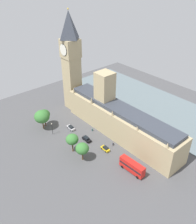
{
  "coord_description": "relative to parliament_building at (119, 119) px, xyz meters",
  "views": [
    {
      "loc": [
        62.93,
        59.67,
        65.95
      ],
      "look_at": [
        1.0,
        -12.09,
        7.44
      ],
      "focal_mm": 38.06,
      "sensor_mm": 36.0,
      "label": 1
    }
  ],
  "objects": [
    {
      "name": "parliament_building",
      "position": [
        0.0,
        0.0,
        0.0
      ],
      "size": [
        12.22,
        60.97,
        26.8
      ],
      "color": "tan",
      "rests_on": "ground"
    },
    {
      "name": "river_thames",
      "position": [
        -31.88,
        1.32,
        -7.48
      ],
      "size": [
        39.09,
        123.15,
        0.25
      ],
      "primitive_type": "cube",
      "color": "slate",
      "rests_on": "ground"
    },
    {
      "name": "car_black_kerbside",
      "position": [
        14.65,
        -4.99,
        -6.71
      ],
      "size": [
        2.09,
        4.8,
        1.74
      ],
      "rotation": [
        0.0,
        0.0,
        -0.03
      ],
      "color": "black",
      "rests_on": "ground"
    },
    {
      "name": "car_yellow_cab_by_river_gate",
      "position": [
        12.74,
        5.23,
        -6.72
      ],
      "size": [
        1.94,
        4.22,
        1.74
      ],
      "rotation": [
        0.0,
        0.0,
        3.11
      ],
      "color": "gold",
      "rests_on": "ground"
    },
    {
      "name": "plane_tree_leading",
      "position": [
        24.45,
        -25.54,
        -0.93
      ],
      "size": [
        7.06,
        7.06,
        9.69
      ],
      "color": "brown",
      "rests_on": "ground"
    },
    {
      "name": "plane_tree_midblock",
      "position": [
        23.39,
        -3.15,
        -1.41
      ],
      "size": [
        5.2,
        5.2,
        8.44
      ],
      "color": "brown",
      "rests_on": "ground"
    },
    {
      "name": "clock_tower",
      "position": [
        1.21,
        -33.24,
        18.35
      ],
      "size": [
        8.13,
        8.13,
        50.21
      ],
      "color": "tan",
      "rests_on": "ground"
    },
    {
      "name": "car_silver_far_end",
      "position": [
        14.94,
        -16.6,
        -6.71
      ],
      "size": [
        2.06,
        4.8,
        1.74
      ],
      "rotation": [
        0.0,
        0.0,
        3.1
      ],
      "color": "#B7B7BC",
      "rests_on": "ground"
    },
    {
      "name": "ground_plane",
      "position": [
        1.99,
        1.32,
        -7.6
      ],
      "size": [
        136.84,
        136.84,
        0.0
      ],
      "primitive_type": "plane",
      "color": "#4C4C4F"
    },
    {
      "name": "pedestrian_near_tower",
      "position": [
        8.07,
        5.09,
        -6.88
      ],
      "size": [
        0.66,
        0.66,
        1.6
      ],
      "rotation": [
        0.0,
        0.0,
        3.9
      ],
      "color": "black",
      "rests_on": "ground"
    },
    {
      "name": "pedestrian_opposite_hall",
      "position": [
        8.15,
        -8.86,
        -6.84
      ],
      "size": [
        0.68,
        0.59,
        1.7
      ],
      "rotation": [
        0.0,
        0.0,
        5.01
      ],
      "color": "#336B60",
      "rests_on": "ground"
    },
    {
      "name": "double_decker_bus_trailing",
      "position": [
        13.39,
        20.65,
        -4.97
      ],
      "size": [
        3.0,
        10.59,
        4.75
      ],
      "rotation": [
        0.0,
        0.0,
        3.18
      ],
      "color": "red",
      "rests_on": "ground"
    },
    {
      "name": "street_lamp_slot_10",
      "position": [
        23.53,
        -18.78,
        -3.36
      ],
      "size": [
        0.56,
        0.56,
        6.03
      ],
      "color": "black",
      "rests_on": "ground"
    },
    {
      "name": "plane_tree_corner",
      "position": [
        23.37,
        3.46,
        -1.99
      ],
      "size": [
        5.28,
        5.28,
        7.89
      ],
      "color": "brown",
      "rests_on": "ground"
    },
    {
      "name": "plane_tree_under_trees",
      "position": [
        22.52,
        -26.93,
        -1.24
      ],
      "size": [
        5.41,
        5.41,
        8.7
      ],
      "color": "brown",
      "rests_on": "ground"
    }
  ]
}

